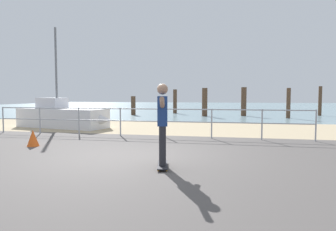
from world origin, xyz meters
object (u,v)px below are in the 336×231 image
at_px(sailboat, 65,117).
at_px(traffic_cone, 33,138).
at_px(skateboard, 163,165).
at_px(skateboarder, 163,119).

height_order(sailboat, traffic_cone, sailboat).
xyz_separation_m(sailboat, traffic_cone, (1.93, -4.94, -0.27)).
height_order(skateboard, traffic_cone, traffic_cone).
distance_m(skateboard, traffic_cone, 4.64).
height_order(skateboarder, traffic_cone, skateboarder).
xyz_separation_m(sailboat, skateboard, (6.22, -6.71, -0.45)).
height_order(sailboat, skateboard, sailboat).
bearing_deg(skateboard, skateboarder, 143.13).
bearing_deg(traffic_cone, skateboarder, -22.35).
xyz_separation_m(sailboat, skateboarder, (6.22, -6.71, 0.50)).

